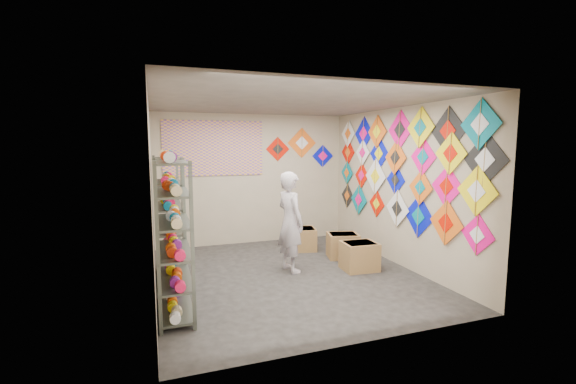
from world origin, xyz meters
name	(u,v)px	position (x,y,z in m)	size (l,w,h in m)	color
ground	(288,275)	(0.00, 0.00, 0.00)	(4.50, 4.50, 0.00)	black
room_walls	(288,172)	(0.00, 0.00, 1.64)	(4.50, 4.50, 4.50)	tan
shelf_rack_front	(173,238)	(-1.78, -0.85, 0.95)	(0.40, 1.10, 1.90)	#4C5147
shelf_rack_back	(169,219)	(-1.78, 0.45, 0.95)	(0.40, 1.10, 1.90)	#4C5147
string_spools	(170,220)	(-1.78, -0.20, 1.05)	(0.12, 2.36, 0.12)	#FF134F
kite_wall_display	(402,168)	(1.98, -0.14, 1.68)	(0.05, 4.26, 2.07)	#FF0988
back_wall_kites	(301,148)	(1.08, 2.24, 2.00)	(1.56, 0.02, 0.87)	red
poster	(214,148)	(-0.80, 2.23, 2.00)	(2.00, 0.01, 1.10)	#78499E
shopkeeper	(290,222)	(0.11, 0.20, 0.82)	(0.52, 0.67, 1.64)	beige
carton_a	(359,256)	(1.21, -0.13, 0.23)	(0.56, 0.46, 0.46)	#9D7944
carton_b	(343,246)	(1.27, 0.59, 0.22)	(0.55, 0.45, 0.45)	#9D7944
carton_c	(304,239)	(0.79, 1.33, 0.22)	(0.45, 0.50, 0.43)	#9D7944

